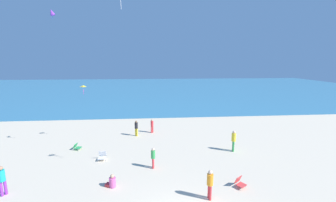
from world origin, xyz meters
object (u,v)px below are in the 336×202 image
(person_1, at_px, (112,182))
(person_4, at_px, (2,179))
(person_2, at_px, (152,125))
(kite_yellow, at_px, (83,86))
(person_8, at_px, (234,139))
(person_6, at_px, (210,183))
(person_3, at_px, (153,157))
(beach_chair_mid_beach, at_px, (77,147))
(person_7, at_px, (136,127))
(kite_purple, at_px, (52,12))
(beach_chair_near_camera, at_px, (240,182))
(beach_chair_far_left, at_px, (102,156))

(person_1, bearing_deg, person_4, 25.15)
(person_2, xyz_separation_m, kite_yellow, (-6.09, -1.63, 4.26))
(person_2, xyz_separation_m, person_8, (6.58, -5.17, 0.19))
(person_6, relative_size, person_8, 0.95)
(person_3, distance_m, person_6, 4.70)
(beach_chair_mid_beach, xyz_separation_m, person_4, (-1.95, -6.06, 0.75))
(beach_chair_mid_beach, xyz_separation_m, person_2, (6.33, 3.77, 0.57))
(person_1, height_order, person_3, person_3)
(person_7, height_order, kite_purple, kite_purple)
(beach_chair_near_camera, distance_m, kite_purple, 27.63)
(person_6, bearing_deg, beach_chair_near_camera, -160.56)
(person_4, bearing_deg, person_1, 45.39)
(person_3, xyz_separation_m, person_4, (-8.27, -2.38, 0.15))
(beach_chair_near_camera, distance_m, beach_chair_mid_beach, 13.02)
(beach_chair_near_camera, height_order, beach_chair_mid_beach, beach_chair_near_camera)
(beach_chair_near_camera, height_order, kite_purple, kite_purple)
(beach_chair_near_camera, xyz_separation_m, person_4, (-13.30, 0.32, 0.70))
(person_3, bearing_deg, kite_yellow, 143.38)
(beach_chair_mid_beach, height_order, person_7, person_7)
(person_4, relative_size, person_8, 0.98)
(person_1, bearing_deg, kite_purple, -38.80)
(beach_chair_near_camera, bearing_deg, person_6, -99.55)
(beach_chair_mid_beach, distance_m, beach_chair_far_left, 3.30)
(beach_chair_mid_beach, relative_size, person_4, 0.40)
(beach_chair_far_left, height_order, kite_yellow, kite_yellow)
(person_3, height_order, person_4, person_4)
(beach_chair_far_left, distance_m, person_1, 3.88)
(beach_chair_near_camera, height_order, person_1, person_1)
(person_2, relative_size, kite_purple, 1.22)
(person_2, bearing_deg, person_8, 23.32)
(beach_chair_near_camera, relative_size, person_2, 0.54)
(beach_chair_far_left, xyz_separation_m, person_2, (3.79, 5.87, 0.51))
(person_1, bearing_deg, beach_chair_mid_beach, -34.01)
(beach_chair_far_left, bearing_deg, person_7, 155.20)
(beach_chair_far_left, height_order, person_6, person_6)
(beach_chair_far_left, xyz_separation_m, person_1, (1.32, -3.64, -0.01))
(beach_chair_mid_beach, bearing_deg, kite_purple, 129.97)
(person_2, xyz_separation_m, person_4, (-8.28, -9.82, 0.18))
(person_7, bearing_deg, beach_chair_mid_beach, 158.98)
(person_1, xyz_separation_m, person_8, (9.05, 4.34, 0.71))
(person_3, bearing_deg, beach_chair_mid_beach, 156.90)
(person_1, xyz_separation_m, person_6, (5.42, -1.58, 0.67))
(person_2, height_order, person_4, person_4)
(person_4, bearing_deg, person_3, 58.36)
(person_1, bearing_deg, person_6, -174.17)
(person_7, height_order, person_8, person_8)
(beach_chair_far_left, xyz_separation_m, kite_purple, (-8.15, 13.37, 12.80))
(beach_chair_mid_beach, distance_m, person_2, 7.39)
(person_8, bearing_deg, person_4, 34.00)
(person_4, xyz_separation_m, person_8, (14.86, 4.65, 0.02))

